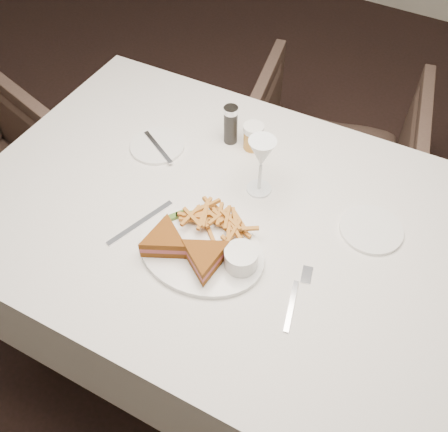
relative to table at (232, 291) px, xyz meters
name	(u,v)px	position (x,y,z in m)	size (l,w,h in m)	color
ground	(198,254)	(-0.33, 0.29, -0.38)	(5.00, 5.00, 0.00)	black
table	(232,291)	(0.00, 0.00, 0.00)	(1.43, 0.95, 0.75)	silver
chair_far	(331,148)	(0.00, 0.82, -0.03)	(0.67, 0.62, 0.68)	#45322A
table_setting	(219,217)	(-0.01, -0.05, 0.41)	(0.81, 0.61, 0.18)	white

